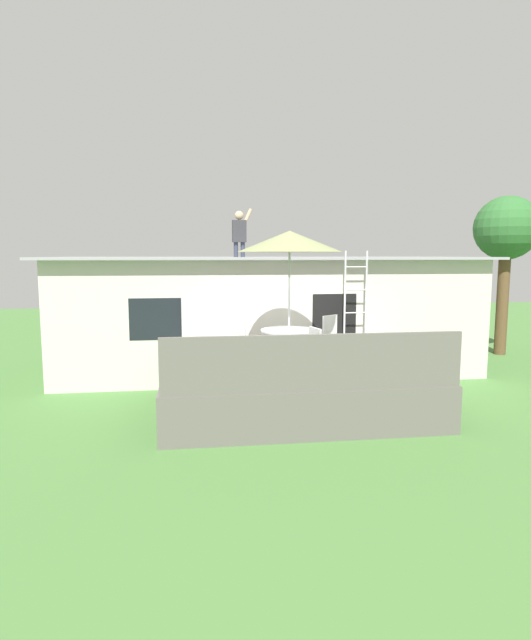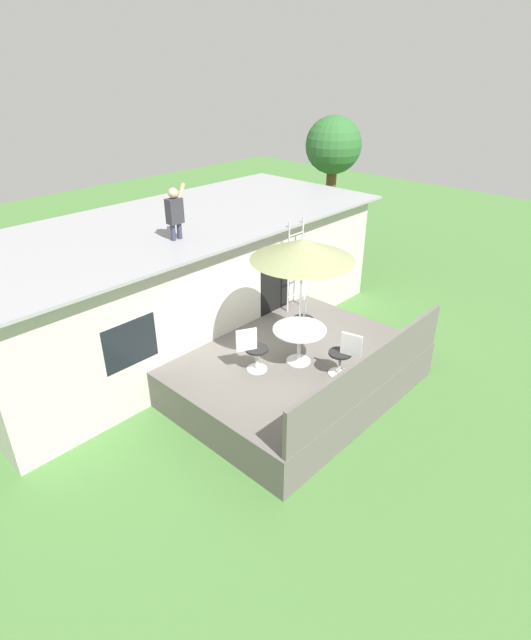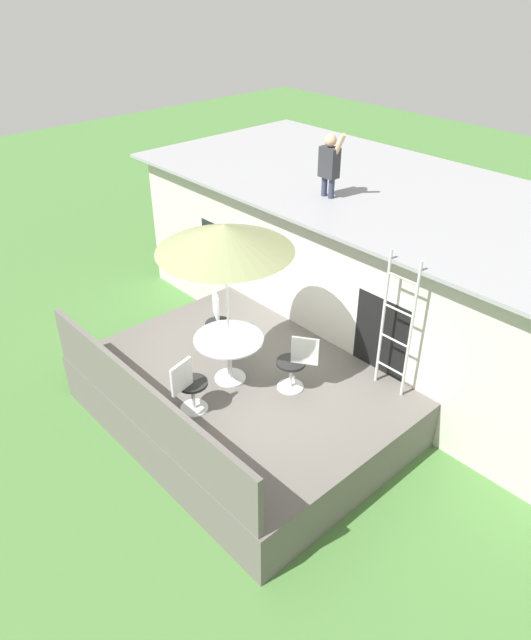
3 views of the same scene
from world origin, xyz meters
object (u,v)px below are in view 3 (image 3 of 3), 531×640
(patio_umbrella, at_px, (225,238))
(patio_chair_right, at_px, (296,363))
(patio_chair_left, at_px, (218,322))
(person_figure, at_px, (330,161))
(patio_chair_near, at_px, (189,386))
(patio_table, at_px, (229,347))
(step_ladder, at_px, (397,326))

(patio_umbrella, relative_size, patio_chair_right, 2.76)
(patio_chair_left, relative_size, patio_chair_right, 1.00)
(person_figure, relative_size, patio_chair_near, 1.21)
(patio_table, height_order, person_figure, person_figure)
(person_figure, relative_size, patio_chair_right, 1.21)
(patio_chair_left, distance_m, patio_chair_near, 1.70)
(patio_table, relative_size, person_figure, 0.94)
(person_figure, bearing_deg, patio_chair_right, -55.70)
(step_ladder, height_order, person_figure, person_figure)
(step_ladder, distance_m, person_figure, 3.11)
(patio_chair_right, bearing_deg, step_ladder, -166.05)
(patio_chair_right, xyz_separation_m, patio_chair_near, (-0.62, -1.48, 0.00))
(patio_table, bearing_deg, patio_chair_near, -76.60)
(patio_umbrella, distance_m, patio_chair_right, 2.15)
(patio_chair_near, bearing_deg, patio_chair_left, 24.54)
(person_figure, xyz_separation_m, patio_chair_left, (-0.18, -2.32, -2.21))
(person_figure, xyz_separation_m, patio_chair_near, (0.87, -3.67, -2.21))
(patio_umbrella, bearing_deg, patio_chair_right, 34.36)
(patio_umbrella, bearing_deg, patio_table, -45.00)
(patio_chair_near, bearing_deg, patio_chair_right, -36.23)
(step_ladder, relative_size, patio_chair_right, 2.39)
(person_figure, bearing_deg, patio_umbrella, -76.62)
(patio_table, height_order, step_ladder, step_ladder)
(patio_chair_right, distance_m, patio_chair_near, 1.60)
(patio_table, relative_size, patio_umbrella, 0.41)
(patio_table, distance_m, person_figure, 3.52)
(person_figure, bearing_deg, patio_table, -76.62)
(patio_table, bearing_deg, patio_chair_right, 34.36)
(patio_chair_right, height_order, patio_chair_near, same)
(patio_umbrella, relative_size, patio_chair_left, 2.76)
(patio_umbrella, height_order, patio_chair_right, patio_umbrella)
(patio_umbrella, distance_m, patio_chair_near, 2.11)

